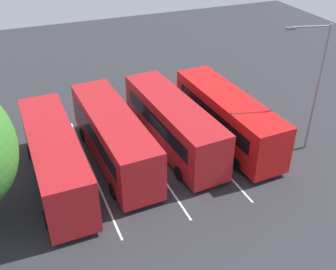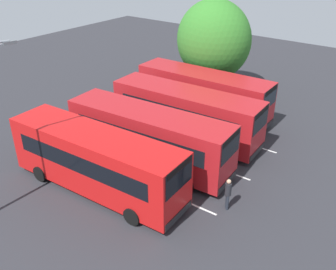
% 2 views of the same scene
% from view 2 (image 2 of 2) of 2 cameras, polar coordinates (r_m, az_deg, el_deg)
% --- Properties ---
extents(ground_plane, '(63.69, 63.69, 0.00)m').
position_cam_2_polar(ground_plane, '(24.49, -0.98, -1.96)').
color(ground_plane, '#2B2B30').
extents(bus_far_left, '(10.30, 3.06, 3.36)m').
position_cam_2_polar(bus_far_left, '(20.06, -10.65, -3.75)').
color(bus_far_left, red).
rests_on(bus_far_left, ground).
extents(bus_center_left, '(10.34, 3.27, 3.36)m').
position_cam_2_polar(bus_center_left, '(22.03, -2.81, -0.19)').
color(bus_center_left, '#AD191E').
rests_on(bus_center_left, ground).
extents(bus_center_right, '(10.30, 3.06, 3.36)m').
position_cam_2_polar(bus_center_right, '(24.93, 2.77, 3.32)').
color(bus_center_right, '#AD191E').
rests_on(bus_center_right, ground).
extents(bus_far_right, '(10.25, 2.85, 3.36)m').
position_cam_2_polar(bus_far_right, '(28.24, 5.37, 6.28)').
color(bus_far_right, '#AD191E').
rests_on(bus_far_right, ground).
extents(pedestrian, '(0.45, 0.45, 1.75)m').
position_cam_2_polar(pedestrian, '(19.05, 9.00, -8.40)').
color(pedestrian, '#232833').
rests_on(pedestrian, ground).
extents(depot_tree, '(6.17, 5.56, 7.84)m').
position_cam_2_polar(depot_tree, '(31.97, 6.88, 13.98)').
color(depot_tree, '#4C3823').
rests_on(depot_tree, ground).
extents(lane_stripe_outer_left, '(12.40, 0.39, 0.01)m').
position_cam_2_polar(lane_stripe_outer_left, '(22.11, -6.93, -5.81)').
color(lane_stripe_outer_left, silver).
rests_on(lane_stripe_outer_left, ground).
extents(lane_stripe_inner_left, '(12.40, 0.39, 0.01)m').
position_cam_2_polar(lane_stripe_inner_left, '(24.49, -0.98, -1.95)').
color(lane_stripe_inner_left, silver).
rests_on(lane_stripe_inner_left, ground).
extents(lane_stripe_inner_right, '(12.40, 0.39, 0.01)m').
position_cam_2_polar(lane_stripe_inner_right, '(27.18, 3.84, 1.20)').
color(lane_stripe_inner_right, silver).
rests_on(lane_stripe_inner_right, ground).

